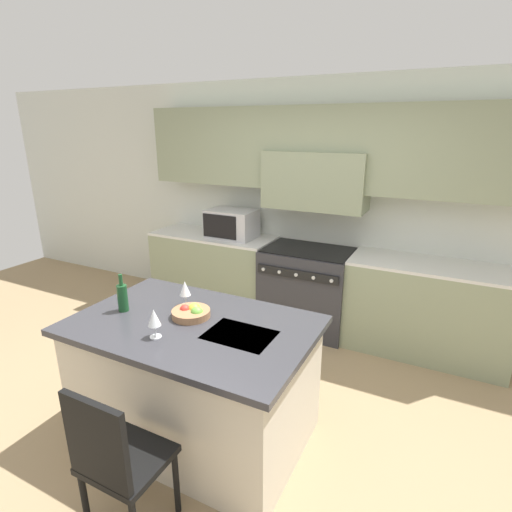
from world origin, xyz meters
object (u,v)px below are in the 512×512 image
at_px(microwave, 232,224).
at_px(wine_glass_far, 185,289).
at_px(wine_glass_near, 154,318).
at_px(range_stove, 307,289).
at_px(fruit_bowl, 192,312).
at_px(island_chair, 116,458).
at_px(wine_bottle, 123,297).

xyz_separation_m(microwave, wine_glass_far, (0.62, -1.76, -0.06)).
bearing_deg(wine_glass_near, wine_glass_far, 103.36).
height_order(range_stove, fruit_bowl, fruit_bowl).
bearing_deg(wine_glass_far, microwave, 109.35).
distance_m(range_stove, microwave, 1.16).
bearing_deg(island_chair, wine_bottle, 129.82).
bearing_deg(wine_glass_far, wine_glass_near, -76.64).
bearing_deg(island_chair, wine_glass_far, 105.74).
distance_m(range_stove, fruit_bowl, 1.94).
height_order(microwave, wine_glass_near, microwave).
distance_m(wine_glass_near, wine_glass_far, 0.49).
bearing_deg(fruit_bowl, wine_glass_near, -95.87).
bearing_deg(range_stove, microwave, 178.90).
height_order(range_stove, microwave, microwave).
xyz_separation_m(microwave, wine_bottle, (0.27, -2.04, -0.09)).
bearing_deg(fruit_bowl, microwave, 112.07).
bearing_deg(island_chair, microwave, 108.02).
bearing_deg(microwave, wine_glass_near, -71.89).
xyz_separation_m(wine_glass_far, fruit_bowl, (0.15, -0.13, -0.10)).
distance_m(island_chair, wine_glass_near, 0.79).
relative_size(range_stove, wine_bottle, 3.39).
distance_m(range_stove, wine_glass_near, 2.30).
bearing_deg(microwave, island_chair, -71.98).
xyz_separation_m(microwave, island_chair, (0.92, -2.81, -0.57)).
height_order(island_chair, fruit_bowl, fruit_bowl).
relative_size(microwave, fruit_bowl, 2.06).
xyz_separation_m(wine_bottle, wine_glass_near, (0.46, -0.20, 0.03)).
bearing_deg(range_stove, fruit_bowl, -96.17).
bearing_deg(wine_glass_near, microwave, 108.11).
height_order(island_chair, wine_bottle, wine_bottle).
bearing_deg(wine_bottle, range_stove, 70.82).
xyz_separation_m(range_stove, wine_glass_far, (-0.35, -1.74, 0.58)).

